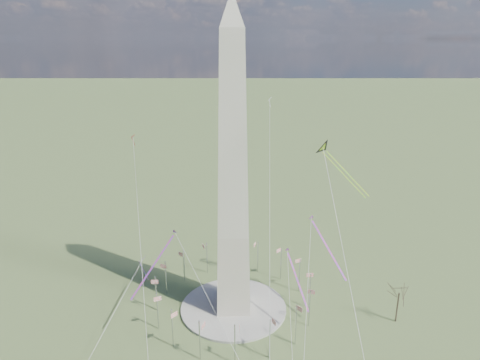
{
  "coord_description": "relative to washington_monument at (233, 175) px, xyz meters",
  "views": [
    {
      "loc": [
        -1.54,
        -125.18,
        87.91
      ],
      "look_at": [
        2.23,
        0.0,
        46.45
      ],
      "focal_mm": 32.0,
      "sensor_mm": 36.0,
      "label": 1
    }
  ],
  "objects": [
    {
      "name": "ground",
      "position": [
        0.0,
        0.0,
        -47.95
      ],
      "size": [
        2000.0,
        2000.0,
        0.0
      ],
      "primitive_type": "plane",
      "color": "#4A6231",
      "rests_on": "ground"
    },
    {
      "name": "plaza",
      "position": [
        0.0,
        0.0,
        -47.55
      ],
      "size": [
        36.0,
        36.0,
        0.8
      ],
      "primitive_type": "cylinder",
      "color": "#9D9B90",
      "rests_on": "ground"
    },
    {
      "name": "washington_monument",
      "position": [
        0.0,
        0.0,
        0.0
      ],
      "size": [
        15.56,
        15.56,
        100.0
      ],
      "color": "#AC9F90",
      "rests_on": "plaza"
    },
    {
      "name": "flagpole_ring",
      "position": [
        -0.0,
        -0.0,
        -40.68
      ],
      "size": [
        54.4,
        54.4,
        13.0
      ],
      "color": "silver",
      "rests_on": "ground"
    },
    {
      "name": "tree_near",
      "position": [
        52.97,
        -8.47,
        -36.62
      ],
      "size": [
        9.09,
        9.09,
        15.9
      ],
      "color": "#4E3E2F",
      "rests_on": "ground"
    },
    {
      "name": "kite_delta_black",
      "position": [
        29.73,
        5.79,
        6.12
      ],
      "size": [
        16.2,
        16.68,
        15.59
      ],
      "rotation": [
        0.0,
        0.0,
        3.9
      ],
      "color": "black",
      "rests_on": "ground"
    },
    {
      "name": "kite_diamond_purple",
      "position": [
        -29.62,
        0.08,
        -29.6
      ],
      "size": [
        2.42,
        3.32,
        9.69
      ],
      "rotation": [
        0.0,
        0.0,
        2.36
      ],
      "color": "#44186D",
      "rests_on": "ground"
    },
    {
      "name": "kite_streamer_left",
      "position": [
        26.89,
        -10.32,
        -17.14
      ],
      "size": [
        8.54,
        17.84,
        13.0
      ],
      "rotation": [
        0.0,
        0.0,
        3.55
      ],
      "color": "#FF282B",
      "rests_on": "ground"
    },
    {
      "name": "kite_streamer_mid",
      "position": [
        -22.71,
        -6.55,
        -23.49
      ],
      "size": [
        12.67,
        18.32,
        14.5
      ],
      "rotation": [
        0.0,
        0.0,
        2.56
      ],
      "color": "#FF282B",
      "rests_on": "ground"
    },
    {
      "name": "kite_streamer_right",
      "position": [
        21.39,
        5.44,
        -36.99
      ],
      "size": [
        6.21,
        19.88,
        13.89
      ],
      "rotation": [
        0.0,
        0.0,
        3.39
      ],
      "color": "#FF282B",
      "rests_on": "ground"
    },
    {
      "name": "kite_small_red",
      "position": [
        -38.39,
        39.43,
        3.33
      ],
      "size": [
        1.62,
        2.32,
        4.83
      ],
      "rotation": [
        0.0,
        0.0,
        2.39
      ],
      "color": "red",
      "rests_on": "ground"
    },
    {
      "name": "kite_small_white",
      "position": [
        15.26,
        43.77,
        17.08
      ],
      "size": [
        1.36,
        1.97,
        4.12
      ],
      "rotation": [
        0.0,
        0.0,
        2.43
      ],
      "color": "white",
      "rests_on": "ground"
    }
  ]
}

